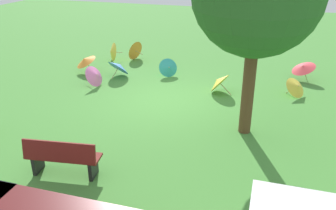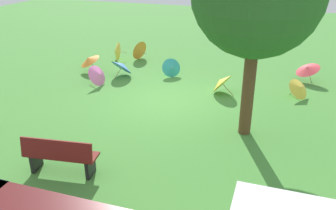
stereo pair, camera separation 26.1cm
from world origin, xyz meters
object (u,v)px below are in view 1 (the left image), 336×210
at_px(parasol_pink_0, 95,76).
at_px(parasol_orange_0, 134,50).
at_px(parasol_yellow_1, 218,81).
at_px(parasol_yellow_2, 297,87).
at_px(parasol_orange_1, 85,60).
at_px(parasol_teal_0, 169,67).
at_px(parasol_yellow_0, 112,52).
at_px(parasol_blue_0, 119,66).
at_px(park_bench, 62,157).
at_px(parasol_red_0, 303,67).

distance_m(parasol_pink_0, parasol_orange_0, 3.47).
xyz_separation_m(parasol_yellow_1, parasol_pink_0, (4.31, 0.64, -0.03)).
bearing_deg(parasol_pink_0, parasol_yellow_2, -171.08).
bearing_deg(parasol_orange_1, parasol_yellow_2, 179.26).
distance_m(parasol_teal_0, parasol_orange_0, 2.73).
xyz_separation_m(parasol_yellow_1, parasol_orange_0, (4.25, -2.83, 0.01)).
bearing_deg(parasol_teal_0, parasol_yellow_0, -22.23).
bearing_deg(parasol_yellow_2, parasol_blue_0, -0.68).
relative_size(parasol_orange_0, parasol_orange_1, 0.78).
bearing_deg(parasol_orange_1, parasol_yellow_1, 174.25).
relative_size(parasol_yellow_2, parasol_blue_0, 0.84).
distance_m(parasol_pink_0, parasol_blue_0, 1.22).
xyz_separation_m(park_bench, parasol_pink_0, (1.96, -5.17, -0.08)).
distance_m(park_bench, parasol_teal_0, 6.93).
height_order(parasol_yellow_2, parasol_orange_1, parasol_orange_1).
distance_m(park_bench, parasol_yellow_2, 7.93).
relative_size(parasol_red_0, parasol_blue_0, 1.04).
relative_size(parasol_teal_0, parasol_orange_1, 0.73).
relative_size(parasol_teal_0, parasol_yellow_2, 0.87).
distance_m(parasol_pink_0, parasol_orange_1, 1.59).
bearing_deg(parasol_orange_1, parasol_yellow_0, -99.48).
bearing_deg(parasol_red_0, parasol_blue_0, 13.98).
relative_size(park_bench, parasol_blue_0, 1.44).
height_order(parasol_yellow_1, parasol_yellow_2, parasol_yellow_1).
height_order(parasol_orange_0, parasol_blue_0, parasol_orange_0).
height_order(parasol_yellow_0, parasol_orange_1, parasol_yellow_0).
xyz_separation_m(parasol_red_0, parasol_teal_0, (4.89, 1.06, -0.15)).
height_order(parasol_yellow_1, parasol_red_0, parasol_yellow_1).
height_order(parasol_pink_0, parasol_red_0, parasol_pink_0).
xyz_separation_m(park_bench, parasol_yellow_2, (-4.88, -6.24, -0.13)).
xyz_separation_m(parasol_red_0, parasol_orange_0, (7.02, -0.65, -0.08)).
height_order(parasol_yellow_2, parasol_blue_0, parasol_blue_0).
xyz_separation_m(parasol_blue_0, parasol_orange_1, (1.46, -0.03, 0.09)).
xyz_separation_m(parasol_yellow_0, parasol_orange_1, (0.30, 1.78, 0.10)).
distance_m(parasol_blue_0, parasol_orange_1, 1.47).
xyz_separation_m(parasol_yellow_0, parasol_blue_0, (-1.17, 1.81, 0.01)).
bearing_deg(parasol_yellow_0, parasol_orange_0, -148.30).
height_order(parasol_red_0, parasol_orange_0, parasol_orange_0).
xyz_separation_m(parasol_yellow_0, parasol_yellow_1, (-5.07, 2.32, 0.00)).
height_order(park_bench, parasol_yellow_1, park_bench).
xyz_separation_m(parasol_yellow_1, parasol_blue_0, (3.91, -0.52, 0.01)).
relative_size(parasol_yellow_0, parasol_pink_0, 0.95).
bearing_deg(parasol_blue_0, parasol_orange_0, -81.57).
bearing_deg(parasol_yellow_1, park_bench, 67.98).
relative_size(parasol_yellow_0, parasol_blue_0, 0.71).
height_order(parasol_pink_0, parasol_orange_0, parasol_orange_0).
bearing_deg(parasol_yellow_0, parasol_orange_1, 80.52).
xyz_separation_m(park_bench, parasol_red_0, (-5.12, -7.98, 0.04)).
distance_m(parasol_orange_0, parasol_blue_0, 2.34).
bearing_deg(parasol_orange_1, parasol_blue_0, 179.01).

